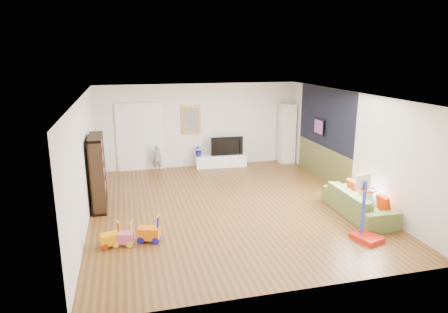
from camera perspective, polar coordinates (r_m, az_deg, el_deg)
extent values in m
cube|color=brown|center=(9.87, 0.57, -7.05)|extent=(6.50, 7.50, 0.00)
cube|color=white|center=(9.22, 0.61, 8.75)|extent=(6.50, 7.50, 0.00)
cube|color=silver|center=(13.04, -3.59, 4.44)|extent=(6.50, 0.00, 2.70)
cube|color=silver|center=(6.07, 9.65, -7.73)|extent=(6.50, 0.00, 2.70)
cube|color=white|center=(9.21, -19.37, -0.63)|extent=(0.00, 7.50, 2.70)
cube|color=silver|center=(10.73, 17.64, 1.57)|extent=(0.00, 7.50, 2.70)
cube|color=black|center=(11.82, 14.24, 5.43)|extent=(0.01, 3.20, 1.70)
cube|color=brown|center=(12.10, 13.85, -0.89)|extent=(0.01, 3.20, 1.00)
cube|color=white|center=(12.85, -11.90, 2.64)|extent=(1.45, 0.06, 2.10)
cube|color=gold|center=(12.92, -4.67, 5.23)|extent=(0.62, 0.06, 0.92)
cube|color=#7F3F8C|center=(12.01, 13.44, 4.17)|extent=(0.04, 0.56, 0.46)
cube|color=white|center=(13.14, -0.45, -0.62)|extent=(1.68, 0.49, 0.39)
cube|color=white|center=(13.67, 8.97, 3.29)|extent=(0.48, 0.48, 2.01)
cube|color=black|center=(9.97, -17.58, -2.15)|extent=(0.34, 1.22, 1.77)
imported|color=#5B6D33|center=(9.72, 18.70, -6.28)|extent=(0.86, 2.08, 0.60)
cube|color=red|center=(8.41, 20.08, -7.05)|extent=(0.60, 0.66, 1.33)
cube|color=#FFAA07|center=(8.12, -15.93, -10.67)|extent=(0.42, 0.31, 0.50)
cube|color=orange|center=(8.13, -10.64, -10.08)|extent=(0.48, 0.38, 0.56)
cube|color=#DB5380|center=(8.10, -14.20, -10.62)|extent=(0.42, 0.31, 0.49)
imported|color=gray|center=(12.80, -9.58, -0.20)|extent=(0.33, 0.24, 0.83)
imported|color=black|center=(13.12, 0.33, 1.60)|extent=(1.06, 0.17, 0.61)
imported|color=#1C1195|center=(12.94, -3.60, 0.90)|extent=(0.37, 0.32, 0.40)
cube|color=red|center=(9.35, 21.81, -6.27)|extent=(0.10, 0.36, 0.36)
cube|color=white|center=(9.75, 19.97, -5.24)|extent=(0.17, 0.42, 0.41)
cube|color=#B43C1B|center=(10.22, 17.92, -4.17)|extent=(0.11, 0.36, 0.36)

